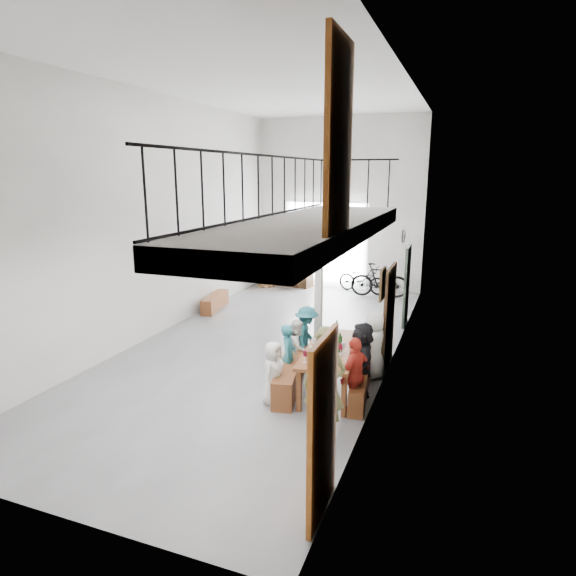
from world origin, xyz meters
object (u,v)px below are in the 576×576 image
at_px(tasting_table, 332,352).
at_px(side_bench, 215,302).
at_px(serving_counter, 285,270).
at_px(host_standing, 324,385).
at_px(bicycle_near, 362,279).
at_px(oak_barrel, 266,274).
at_px(bench_inner, 291,372).

height_order(tasting_table, side_bench, tasting_table).
distance_m(side_bench, serving_counter, 3.66).
bearing_deg(host_standing, bicycle_near, 99.03).
bearing_deg(side_bench, host_standing, -48.90).
distance_m(oak_barrel, bicycle_near, 3.25).
relative_size(side_bench, serving_counter, 0.75).
bearing_deg(bicycle_near, host_standing, -155.37).
distance_m(side_bench, host_standing, 7.31).
xyz_separation_m(bench_inner, side_bench, (-3.73, 3.94, -0.04)).
relative_size(serving_counter, bicycle_near, 1.18).
relative_size(bench_inner, host_standing, 1.28).
bearing_deg(tasting_table, side_bench, 133.39).
relative_size(tasting_table, oak_barrel, 2.54).
distance_m(tasting_table, bench_inner, 0.86).
height_order(bench_inner, serving_counter, serving_counter).
relative_size(bench_inner, oak_barrel, 2.51).
bearing_deg(side_bench, oak_barrel, 85.71).
relative_size(bench_inner, bicycle_near, 1.29).
bearing_deg(oak_barrel, bench_inner, -63.65).
height_order(oak_barrel, host_standing, host_standing).
bearing_deg(serving_counter, tasting_table, -54.58).
bearing_deg(bench_inner, oak_barrel, 104.95).
distance_m(bench_inner, side_bench, 5.43).
distance_m(side_bench, bicycle_near, 4.85).
xyz_separation_m(host_standing, bicycle_near, (-1.31, 8.86, -0.40)).
relative_size(side_bench, bicycle_near, 0.88).
bearing_deg(bicycle_near, side_bench, 150.33).
distance_m(tasting_table, side_bench, 5.94).
bearing_deg(host_standing, oak_barrel, 118.50).
bearing_deg(side_bench, bench_inner, -46.60).
distance_m(oak_barrel, serving_counter, 0.69).
xyz_separation_m(tasting_table, side_bench, (-4.46, 3.89, -0.50)).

